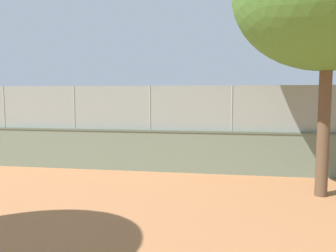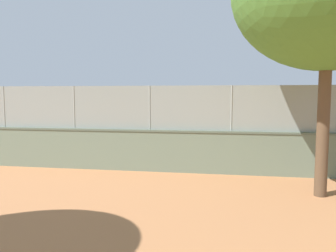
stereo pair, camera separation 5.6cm
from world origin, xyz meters
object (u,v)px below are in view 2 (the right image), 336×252
player_crossing_court (135,127)px  player_at_service_line (221,131)px  player_near_wall_returning (206,129)px  sports_ball (143,120)px

player_crossing_court → player_at_service_line: (-5.87, 2.19, 0.02)m
player_crossing_court → player_near_wall_returning: (-4.91, 0.14, -0.05)m
player_at_service_line → sports_ball: size_ratio=20.97×
player_near_wall_returning → sports_ball: player_near_wall_returning is taller
player_at_service_line → player_near_wall_returning: size_ratio=1.07×
player_at_service_line → player_near_wall_returning: (0.95, -2.05, -0.07)m
player_near_wall_returning → sports_ball: 4.30m
player_near_wall_returning → sports_ball: bearing=9.0°
sports_ball → player_at_service_line: bearing=165.0°
player_crossing_court → sports_ball: bearing=131.2°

